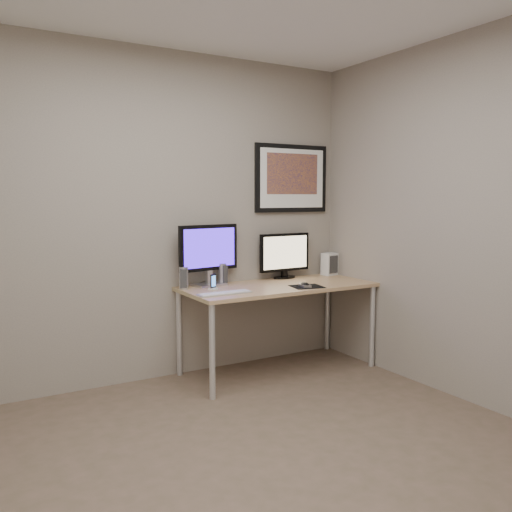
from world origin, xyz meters
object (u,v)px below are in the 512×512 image
object	(u,v)px
monitor_large	(209,252)
speaker_right	(222,274)
framed_art	(292,178)
speaker_left	(184,278)
fan_unit	(329,264)
desk	(278,293)
phone_dock	(213,282)
monitor_tv	(285,254)
keyboard	(225,293)

from	to	relation	value
monitor_large	speaker_right	size ratio (longest dim) A/B	3.09
framed_art	speaker_left	size ratio (longest dim) A/B	4.23
fan_unit	desk	bearing A→B (deg)	-171.16
framed_art	speaker_right	bearing A→B (deg)	-174.29
speaker_left	fan_unit	distance (m)	1.48
framed_art	speaker_left	distance (m)	1.37
phone_dock	monitor_large	bearing A→B (deg)	51.40
monitor_tv	phone_dock	distance (m)	0.85
monitor_large	phone_dock	size ratio (longest dim) A/B	4.45
monitor_tv	phone_dock	xyz separation A→B (m)	(-0.81, -0.21, -0.15)
desk	framed_art	bearing A→B (deg)	43.46
framed_art	keyboard	distance (m)	1.37
framed_art	speaker_left	bearing A→B (deg)	-173.61
monitor_large	keyboard	size ratio (longest dim) A/B	1.31
framed_art	speaker_right	size ratio (longest dim) A/B	4.23
speaker_left	fan_unit	world-z (taller)	fan_unit
keyboard	fan_unit	bearing A→B (deg)	16.13
framed_art	monitor_large	world-z (taller)	framed_art
fan_unit	framed_art	bearing A→B (deg)	156.69
framed_art	fan_unit	xyz separation A→B (m)	(0.37, -0.09, -0.79)
framed_art	monitor_tv	distance (m)	0.69
framed_art	monitor_tv	bearing A→B (deg)	-153.33
desk	monitor_tv	distance (m)	0.47
desk	monitor_large	world-z (taller)	monitor_large
monitor_large	speaker_right	xyz separation A→B (m)	(0.12, 0.01, -0.19)
framed_art	fan_unit	bearing A→B (deg)	-13.69
keyboard	speaker_left	bearing A→B (deg)	114.50
monitor_large	fan_unit	xyz separation A→B (m)	(1.24, -0.01, -0.17)
speaker_left	phone_dock	distance (m)	0.24
monitor_large	keyboard	distance (m)	0.49
speaker_right	monitor_large	bearing A→B (deg)	162.55
desk	keyboard	distance (m)	0.61
desk	phone_dock	xyz separation A→B (m)	(-0.57, 0.07, 0.13)
framed_art	speaker_left	xyz separation A→B (m)	(-1.10, -0.12, -0.80)
monitor_tv	keyboard	world-z (taller)	monitor_tv
desk	speaker_right	distance (m)	0.49
desk	speaker_left	bearing A→B (deg)	164.58
desk	speaker_right	world-z (taller)	speaker_right
desk	monitor_tv	world-z (taller)	monitor_tv
monitor_tv	fan_unit	distance (m)	0.49
monitor_tv	desk	bearing A→B (deg)	-133.77
desk	speaker_left	distance (m)	0.80
monitor_large	speaker_left	size ratio (longest dim) A/B	3.09
speaker_left	keyboard	size ratio (longest dim) A/B	0.42
phone_dock	fan_unit	size ratio (longest dim) A/B	0.59
phone_dock	desk	bearing A→B (deg)	-29.56
monitor_large	speaker_left	world-z (taller)	monitor_large
monitor_large	keyboard	xyz separation A→B (m)	(-0.06, -0.41, -0.27)
speaker_right	fan_unit	world-z (taller)	fan_unit
monitor_tv	speaker_left	size ratio (longest dim) A/B	2.91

